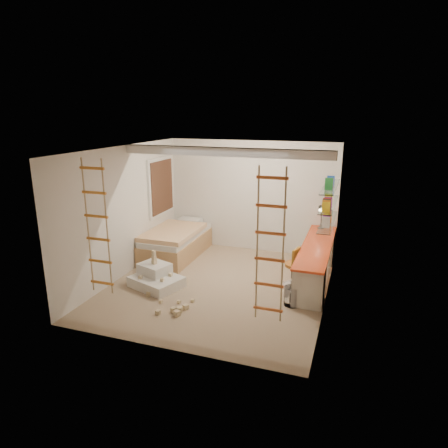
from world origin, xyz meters
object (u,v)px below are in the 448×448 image
at_px(swivel_chair, 295,273).
at_px(play_platform, 156,278).
at_px(desk, 316,261).
at_px(bed, 176,242).

xyz_separation_m(swivel_chair, play_platform, (-2.54, -0.78, -0.14)).
bearing_deg(swivel_chair, play_platform, -162.84).
distance_m(desk, swivel_chair, 0.59).
height_order(bed, play_platform, bed).
distance_m(bed, play_platform, 1.68).
bearing_deg(bed, play_platform, -78.13).
xyz_separation_m(desk, play_platform, (-2.85, -1.27, -0.25)).
xyz_separation_m(desk, bed, (-3.20, 0.36, -0.07)).
relative_size(bed, play_platform, 1.84).
bearing_deg(play_platform, swivel_chair, 17.16).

